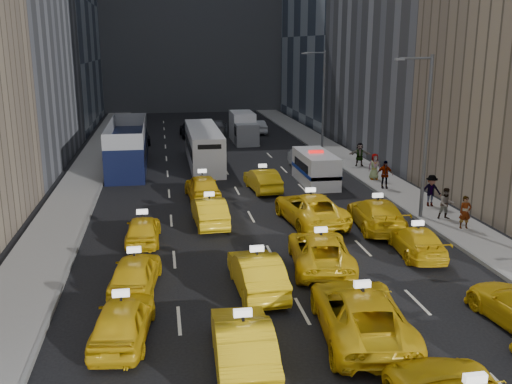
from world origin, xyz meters
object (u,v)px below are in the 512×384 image
nypd_van (316,169)px  box_truck (243,128)px  double_decker (128,146)px  pedestrian_0 (465,212)px  city_bus (204,147)px

nypd_van → box_truck: size_ratio=0.86×
double_decker → box_truck: bearing=50.4°
box_truck → pedestrian_0: bearing=-70.7°
city_bus → box_truck: 11.45m
city_bus → pedestrian_0: city_bus is taller
double_decker → city_bus: bearing=8.4°
double_decker → box_truck: size_ratio=1.90×
box_truck → pedestrian_0: 30.68m
city_bus → pedestrian_0: size_ratio=6.72×
double_decker → box_truck: double_decker is taller
city_bus → double_decker: bearing=-174.0°
double_decker → pedestrian_0: size_ratio=7.18×
pedestrian_0 → city_bus: bearing=127.2°
double_decker → nypd_van: bearing=-24.4°
nypd_van → pedestrian_0: 12.49m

